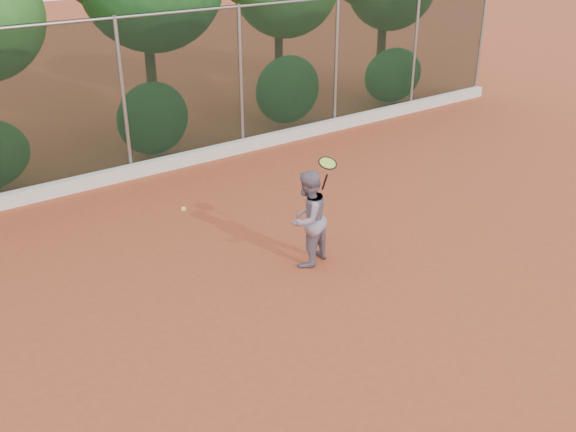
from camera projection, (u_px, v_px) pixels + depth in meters
ground at (328, 315)px, 9.49m from camera, size 80.00×80.00×0.00m
concrete_curb at (135, 171)px, 14.39m from camera, size 24.00×0.20×0.30m
tennis_player at (308, 219)px, 10.57m from camera, size 0.97×0.85×1.66m
chainlink_fence at (123, 94)px, 13.79m from camera, size 24.09×0.09×3.50m
tennis_racket at (327, 165)px, 10.38m from camera, size 0.35×0.34×0.58m
tennis_ball_in_flight at (183, 209)px, 9.39m from camera, size 0.07×0.07×0.07m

